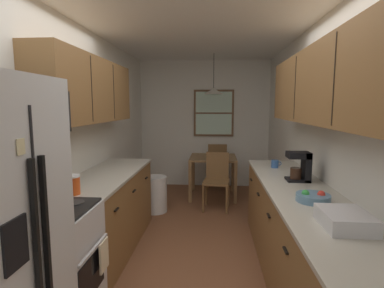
{
  "coord_description": "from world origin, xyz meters",
  "views": [
    {
      "loc": [
        0.21,
        -2.52,
        1.66
      ],
      "look_at": [
        -0.08,
        1.38,
        1.15
      ],
      "focal_mm": 28.1,
      "sensor_mm": 36.0,
      "label": 1
    }
  ],
  "objects_px": {
    "fruit_bowl": "(313,197)",
    "dish_rack": "(345,220)",
    "mug_by_coffeemaker": "(275,164)",
    "storage_canister": "(72,185)",
    "coffee_maker": "(301,166)",
    "dining_table": "(213,164)",
    "stove_range": "(50,268)",
    "trash_bin": "(156,194)",
    "dining_chair_near": "(217,178)",
    "table_serving_bowl": "(214,156)",
    "microwave_over_range": "(24,112)",
    "dining_chair_far": "(217,163)"
  },
  "relations": [
    {
      "from": "stove_range",
      "to": "trash_bin",
      "type": "height_order",
      "value": "stove_range"
    },
    {
      "from": "microwave_over_range",
      "to": "dining_table",
      "type": "xyz_separation_m",
      "value": [
        1.29,
        3.35,
        -1.0
      ]
    },
    {
      "from": "stove_range",
      "to": "dish_rack",
      "type": "relative_size",
      "value": 3.24
    },
    {
      "from": "microwave_over_range",
      "to": "dining_chair_far",
      "type": "xyz_separation_m",
      "value": [
        1.38,
        3.96,
        -1.11
      ]
    },
    {
      "from": "dining_table",
      "to": "dining_chair_near",
      "type": "distance_m",
      "value": 0.62
    },
    {
      "from": "dish_rack",
      "to": "dining_chair_far",
      "type": "bearing_deg",
      "value": 100.53
    },
    {
      "from": "stove_range",
      "to": "dining_chair_near",
      "type": "xyz_separation_m",
      "value": [
        1.25,
        2.75,
        0.03
      ]
    },
    {
      "from": "stove_range",
      "to": "mug_by_coffeemaker",
      "type": "relative_size",
      "value": 8.83
    },
    {
      "from": "microwave_over_range",
      "to": "fruit_bowl",
      "type": "bearing_deg",
      "value": 10.22
    },
    {
      "from": "fruit_bowl",
      "to": "dish_rack",
      "type": "height_order",
      "value": "dish_rack"
    },
    {
      "from": "dining_table",
      "to": "dining_chair_far",
      "type": "distance_m",
      "value": 0.62
    },
    {
      "from": "stove_range",
      "to": "dining_chair_near",
      "type": "relative_size",
      "value": 1.22
    },
    {
      "from": "stove_range",
      "to": "trash_bin",
      "type": "xyz_separation_m",
      "value": [
        0.29,
        2.5,
        -0.19
      ]
    },
    {
      "from": "mug_by_coffeemaker",
      "to": "fruit_bowl",
      "type": "bearing_deg",
      "value": -88.11
    },
    {
      "from": "dining_table",
      "to": "dish_rack",
      "type": "xyz_separation_m",
      "value": [
        0.84,
        -3.48,
        0.34
      ]
    },
    {
      "from": "table_serving_bowl",
      "to": "coffee_maker",
      "type": "bearing_deg",
      "value": -68.45
    },
    {
      "from": "dining_chair_near",
      "to": "trash_bin",
      "type": "height_order",
      "value": "dining_chair_near"
    },
    {
      "from": "table_serving_bowl",
      "to": "dish_rack",
      "type": "bearing_deg",
      "value": -76.31
    },
    {
      "from": "fruit_bowl",
      "to": "dining_chair_near",
      "type": "bearing_deg",
      "value": 107.41
    },
    {
      "from": "dining_chair_near",
      "to": "fruit_bowl",
      "type": "distance_m",
      "value": 2.52
    },
    {
      "from": "mug_by_coffeemaker",
      "to": "dish_rack",
      "type": "height_order",
      "value": "dish_rack"
    },
    {
      "from": "dining_table",
      "to": "coffee_maker",
      "type": "bearing_deg",
      "value": -68.9
    },
    {
      "from": "dining_table",
      "to": "coffee_maker",
      "type": "xyz_separation_m",
      "value": [
        0.89,
        -2.31,
        0.44
      ]
    },
    {
      "from": "trash_bin",
      "to": "coffee_maker",
      "type": "height_order",
      "value": "coffee_maker"
    },
    {
      "from": "dining_table",
      "to": "dish_rack",
      "type": "height_order",
      "value": "dish_rack"
    },
    {
      "from": "microwave_over_range",
      "to": "storage_canister",
      "type": "relative_size",
      "value": 3.57
    },
    {
      "from": "dining_chair_far",
      "to": "storage_canister",
      "type": "xyz_separation_m",
      "value": [
        -1.27,
        -3.54,
        0.48
      ]
    },
    {
      "from": "dining_table",
      "to": "mug_by_coffeemaker",
      "type": "height_order",
      "value": "mug_by_coffeemaker"
    },
    {
      "from": "storage_canister",
      "to": "table_serving_bowl",
      "type": "xyz_separation_m",
      "value": [
        1.2,
        2.83,
        -0.22
      ]
    },
    {
      "from": "dining_table",
      "to": "stove_range",
      "type": "bearing_deg",
      "value": -109.39
    },
    {
      "from": "storage_canister",
      "to": "mug_by_coffeemaker",
      "type": "distance_m",
      "value": 2.32
    },
    {
      "from": "coffee_maker",
      "to": "mug_by_coffeemaker",
      "type": "relative_size",
      "value": 2.37
    },
    {
      "from": "coffee_maker",
      "to": "table_serving_bowl",
      "type": "height_order",
      "value": "coffee_maker"
    },
    {
      "from": "stove_range",
      "to": "microwave_over_range",
      "type": "xyz_separation_m",
      "value": [
        -0.11,
        0.0,
        1.14
      ]
    },
    {
      "from": "fruit_bowl",
      "to": "dish_rack",
      "type": "bearing_deg",
      "value": -86.17
    },
    {
      "from": "stove_range",
      "to": "table_serving_bowl",
      "type": "relative_size",
      "value": 5.09
    },
    {
      "from": "dining_table",
      "to": "trash_bin",
      "type": "xyz_separation_m",
      "value": [
        -0.89,
        -0.85,
        -0.33
      ]
    },
    {
      "from": "dish_rack",
      "to": "table_serving_bowl",
      "type": "distance_m",
      "value": 3.49
    },
    {
      "from": "microwave_over_range",
      "to": "storage_canister",
      "type": "distance_m",
      "value": 0.76
    },
    {
      "from": "mug_by_coffeemaker",
      "to": "trash_bin",
      "type": "bearing_deg",
      "value": 153.62
    },
    {
      "from": "dining_chair_far",
      "to": "trash_bin",
      "type": "relative_size",
      "value": 1.61
    },
    {
      "from": "dining_chair_near",
      "to": "fruit_bowl",
      "type": "xyz_separation_m",
      "value": [
        0.74,
        -2.37,
        0.44
      ]
    },
    {
      "from": "dining_chair_far",
      "to": "fruit_bowl",
      "type": "relative_size",
      "value": 3.42
    },
    {
      "from": "storage_canister",
      "to": "coffee_maker",
      "type": "height_order",
      "value": "coffee_maker"
    },
    {
      "from": "microwave_over_range",
      "to": "trash_bin",
      "type": "xyz_separation_m",
      "value": [
        0.41,
        2.5,
        -1.33
      ]
    },
    {
      "from": "trash_bin",
      "to": "coffee_maker",
      "type": "distance_m",
      "value": 2.43
    },
    {
      "from": "storage_canister",
      "to": "microwave_over_range",
      "type": "bearing_deg",
      "value": -104.26
    },
    {
      "from": "dining_chair_near",
      "to": "storage_canister",
      "type": "xyz_separation_m",
      "value": [
        -1.25,
        -2.32,
        0.48
      ]
    },
    {
      "from": "dish_rack",
      "to": "fruit_bowl",
      "type": "bearing_deg",
      "value": 93.83
    },
    {
      "from": "stove_range",
      "to": "trash_bin",
      "type": "distance_m",
      "value": 2.53
    }
  ]
}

